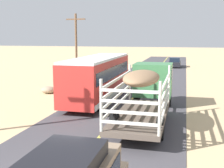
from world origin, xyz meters
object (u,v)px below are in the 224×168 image
Objects in this scene: bus at (98,77)px; power_pole_mid at (76,44)px; car_far at (175,63)px; boulder_near_shoulder at (48,90)px; livestock_truck at (149,85)px.

power_pole_mid is at bearing 119.50° from bus.
power_pole_mid reaches higher than car_far.
car_far reaches higher than boulder_near_shoulder.
livestock_truck is 2.20× the size of car_far.
car_far is 0.61× the size of power_pole_mid.
bus is (-4.14, 2.91, -0.04)m from livestock_truck.
boulder_near_shoulder is (-9.52, -23.90, -0.40)m from car_far.
power_pole_mid is (-9.67, 12.69, 2.08)m from livestock_truck.
bus is at bearing -60.50° from power_pole_mid.
bus is at bearing 144.86° from livestock_truck.
power_pole_mid is 5.97× the size of boulder_near_shoulder.
bus is 2.27× the size of car_far.
boulder_near_shoulder is (0.70, -8.39, -3.58)m from power_pole_mid.
bus is 11.44m from power_pole_mid.
bus is 25.74m from car_far.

